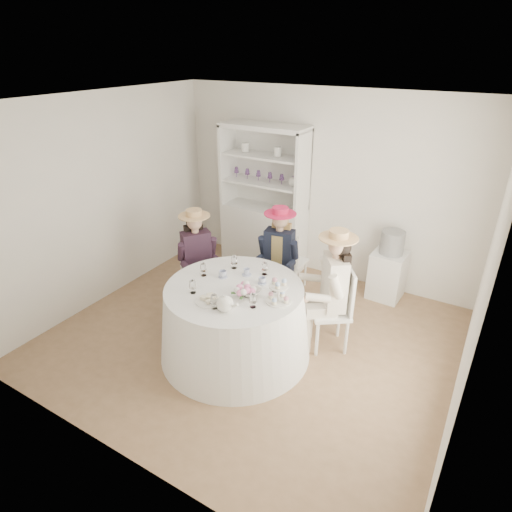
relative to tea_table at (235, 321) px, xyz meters
The scene contains 23 objects.
ground 0.54m from the tea_table, 87.45° to the left, with size 4.50×4.50×0.00m, color brown.
ceiling 2.30m from the tea_table, 87.45° to the left, with size 4.50×4.50×0.00m, color white.
wall_back 2.51m from the tea_table, 89.63° to the left, with size 4.50×4.50×0.00m, color white.
wall_front 1.90m from the tea_table, 89.49° to the right, with size 4.50×4.50×0.00m, color white.
wall_left 2.44m from the tea_table, behind, with size 4.50×4.50×0.00m, color white.
wall_right 2.47m from the tea_table, ahead, with size 4.50×4.50×0.00m, color white.
tea_table is the anchor object (origin of this frame).
hutch 2.28m from the tea_table, 111.29° to the left, with size 1.49×0.98×2.19m.
side_table 2.38m from the tea_table, 61.34° to the left, with size 0.43×0.43×0.67m, color silver.
hatbox 2.41m from the tea_table, 61.34° to the left, with size 0.31×0.31×0.31m, color black.
guest_left 1.13m from the tea_table, 149.21° to the left, with size 0.59×0.56×1.38m.
guest_mid 1.14m from the tea_table, 91.54° to the left, with size 0.53×0.55×1.41m.
guest_right 1.15m from the tea_table, 36.81° to the left, with size 0.63×0.60×1.47m.
spare_chair 1.59m from the tea_table, 93.92° to the left, with size 0.38×0.38×0.89m.
teacup_a 0.53m from the tea_table, 152.25° to the left, with size 0.09×0.09×0.07m, color white.
teacup_b 0.55m from the tea_table, 94.76° to the left, with size 0.08×0.08×0.07m, color white.
teacup_c 0.56m from the tea_table, 45.36° to the left, with size 0.08×0.08×0.07m, color white.
flower_bowl 0.52m from the tea_table, 11.73° to the right, with size 0.22×0.22×0.06m, color white.
flower_arrangement 0.56m from the tea_table, 28.48° to the right, with size 0.18×0.18×0.07m.
table_teapot 0.68m from the tea_table, 67.73° to the right, with size 0.24×0.17×0.18m.
sandwich_plate 0.58m from the tea_table, 99.34° to the right, with size 0.28×0.28×0.06m.
cupcake_stand 0.75m from the tea_table, ahead, with size 0.26×0.26×0.24m.
stemware_set 0.51m from the tea_table, 39.37° to the right, with size 0.93×0.93×0.15m.
Camera 1 is at (2.19, -3.60, 3.18)m, focal length 30.00 mm.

